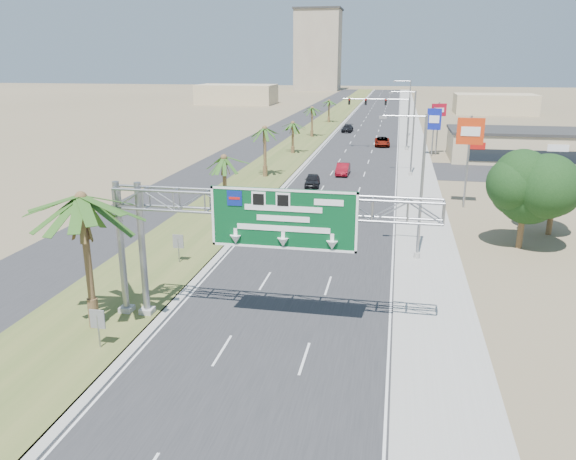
% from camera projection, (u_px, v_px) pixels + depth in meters
% --- Properties ---
extents(ground, '(600.00, 600.00, 0.00)m').
position_uv_depth(ground, '(217.00, 451.00, 19.98)').
color(ground, '#8C7A59').
rests_on(ground, ground).
extents(road, '(12.00, 300.00, 0.02)m').
position_uv_depth(road, '(372.00, 124.00, 123.32)').
color(road, '#28282B').
rests_on(road, ground).
extents(sidewalk_right, '(4.00, 300.00, 0.10)m').
position_uv_depth(sidewalk_right, '(411.00, 124.00, 121.76)').
color(sidewalk_right, '#9E9B93').
rests_on(sidewalk_right, ground).
extents(median_grass, '(7.00, 300.00, 0.12)m').
position_uv_depth(median_grass, '(326.00, 122.00, 125.12)').
color(median_grass, '#4A5A28').
rests_on(median_grass, ground).
extents(opposing_road, '(8.00, 300.00, 0.02)m').
position_uv_depth(opposing_road, '(296.00, 122.00, 126.41)').
color(opposing_road, '#28282B').
rests_on(opposing_road, ground).
extents(sign_gantry, '(16.75, 1.24, 7.50)m').
position_uv_depth(sign_gantry, '(254.00, 214.00, 27.74)').
color(sign_gantry, gray).
rests_on(sign_gantry, ground).
extents(palm_near, '(5.70, 5.70, 8.35)m').
position_uv_depth(palm_near, '(81.00, 199.00, 27.16)').
color(palm_near, brown).
rests_on(palm_near, ground).
extents(palm_row_b, '(3.99, 3.99, 5.95)m').
position_uv_depth(palm_row_b, '(224.00, 159.00, 50.35)').
color(palm_row_b, brown).
rests_on(palm_row_b, ground).
extents(palm_row_c, '(3.99, 3.99, 6.75)m').
position_uv_depth(palm_row_c, '(265.00, 129.00, 65.16)').
color(palm_row_c, brown).
rests_on(palm_row_c, ground).
extents(palm_row_d, '(3.99, 3.99, 5.45)m').
position_uv_depth(palm_row_d, '(293.00, 124.00, 82.43)').
color(palm_row_d, brown).
rests_on(palm_row_d, ground).
extents(palm_row_e, '(3.99, 3.99, 6.15)m').
position_uv_depth(palm_row_e, '(312.00, 109.00, 100.09)').
color(palm_row_e, brown).
rests_on(palm_row_e, ground).
extents(palm_row_f, '(3.99, 3.99, 5.75)m').
position_uv_depth(palm_row_f, '(329.00, 101.00, 123.69)').
color(palm_row_f, brown).
rests_on(palm_row_f, ground).
extents(streetlight_near, '(3.27, 0.44, 10.00)m').
position_uv_depth(streetlight_near, '(418.00, 194.00, 37.95)').
color(streetlight_near, gray).
rests_on(streetlight_near, ground).
extents(streetlight_mid, '(3.27, 0.44, 10.00)m').
position_uv_depth(streetlight_mid, '(411.00, 137.00, 66.14)').
color(streetlight_mid, gray).
rests_on(streetlight_mid, ground).
extents(streetlight_far, '(3.27, 0.44, 10.00)m').
position_uv_depth(streetlight_far, '(408.00, 111.00, 99.96)').
color(streetlight_far, gray).
rests_on(streetlight_far, ground).
extents(signal_mast, '(10.28, 0.71, 8.00)m').
position_uv_depth(signal_mast, '(395.00, 119.00, 85.24)').
color(signal_mast, gray).
rests_on(signal_mast, ground).
extents(store_building, '(18.00, 10.00, 4.00)m').
position_uv_depth(store_building, '(517.00, 146.00, 77.39)').
color(store_building, tan).
rests_on(store_building, ground).
extents(oak_near, '(4.50, 4.50, 6.80)m').
position_uv_depth(oak_near, '(526.00, 188.00, 40.36)').
color(oak_near, brown).
rests_on(oak_near, ground).
extents(oak_far, '(3.50, 3.50, 5.60)m').
position_uv_depth(oak_far, '(555.00, 188.00, 43.77)').
color(oak_far, brown).
rests_on(oak_far, ground).
extents(median_signback_a, '(0.75, 0.08, 2.08)m').
position_uv_depth(median_signback_a, '(98.00, 322.00, 26.61)').
color(median_signback_a, gray).
rests_on(median_signback_a, ground).
extents(median_signback_b, '(0.75, 0.08, 2.08)m').
position_uv_depth(median_signback_b, '(178.00, 243.00, 38.02)').
color(median_signback_b, gray).
rests_on(median_signback_b, ground).
extents(tower_distant, '(20.00, 16.00, 35.00)m').
position_uv_depth(tower_distant, '(318.00, 51.00, 255.60)').
color(tower_distant, gray).
rests_on(tower_distant, ground).
extents(building_distant_left, '(24.00, 14.00, 6.00)m').
position_uv_depth(building_distant_left, '(237.00, 94.00, 177.62)').
color(building_distant_left, tan).
rests_on(building_distant_left, ground).
extents(building_distant_right, '(20.00, 12.00, 5.00)m').
position_uv_depth(building_distant_right, '(494.00, 104.00, 145.31)').
color(building_distant_right, tan).
rests_on(building_distant_right, ground).
extents(car_left_lane, '(1.91, 4.05, 1.34)m').
position_uv_depth(car_left_lane, '(312.00, 180.00, 61.77)').
color(car_left_lane, black).
rests_on(car_left_lane, ground).
extents(car_mid_lane, '(1.47, 4.22, 1.39)m').
position_uv_depth(car_mid_lane, '(343.00, 169.00, 67.95)').
color(car_mid_lane, maroon).
rests_on(car_mid_lane, ground).
extents(car_right_lane, '(2.62, 5.27, 1.43)m').
position_uv_depth(car_right_lane, '(382.00, 142.00, 90.70)').
color(car_right_lane, gray).
rests_on(car_right_lane, ground).
extents(car_far, '(2.16, 4.79, 1.36)m').
position_uv_depth(car_far, '(347.00, 129.00, 108.55)').
color(car_far, black).
rests_on(car_far, ground).
extents(pole_sign_red_near, '(2.41, 0.42, 8.56)m').
position_uv_depth(pole_sign_red_near, '(470.00, 136.00, 51.17)').
color(pole_sign_red_near, gray).
rests_on(pole_sign_red_near, ground).
extents(pole_sign_blue, '(2.01, 0.41, 7.00)m').
position_uv_depth(pole_sign_blue, '(434.00, 121.00, 80.07)').
color(pole_sign_blue, gray).
rests_on(pole_sign_blue, ground).
extents(pole_sign_red_far, '(2.14, 1.14, 7.59)m').
position_uv_depth(pole_sign_red_far, '(439.00, 114.00, 80.90)').
color(pole_sign_red_far, gray).
rests_on(pole_sign_red_far, ground).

